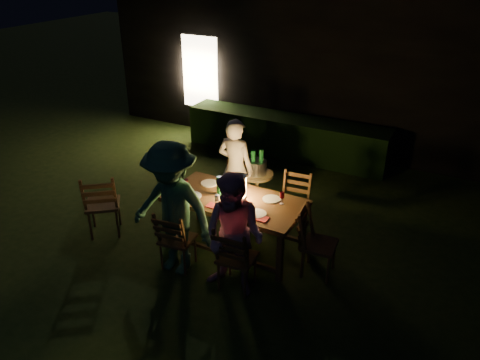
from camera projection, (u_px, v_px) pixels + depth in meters
The scene contains 29 objects.
garden_envelope at pixel (348, 58), 10.77m from camera, with size 40.00×40.00×3.20m.
dining_table at pixel (235, 204), 6.44m from camera, with size 1.92×0.98×0.79m.
chair_near_left at pixel (178, 249), 6.22m from camera, with size 0.47×0.50×0.94m.
chair_near_right at pixel (236, 268), 5.83m from camera, with size 0.47×0.50×0.98m.
chair_far_left at pixel (234, 200), 7.43m from camera, with size 0.44×0.47×0.91m.
chair_far_right at pixel (292, 215), 7.00m from camera, with size 0.47×0.50×0.95m.
chair_end at pixel (317, 254), 6.10m from camera, with size 0.51×0.47×0.98m.
chair_spare at pixel (104, 214), 6.94m from camera, with size 0.69×0.69×1.07m.
person_house_side at pixel (235, 169), 7.23m from camera, with size 0.59×0.39×1.62m, color beige.
person_opp_right at pixel (234, 236), 5.57m from camera, with size 0.78×0.61×1.60m, color #C889A8.
person_opp_left at pixel (172, 210), 5.90m from camera, with size 1.18×0.68×1.83m, color #33664C.
lantern at pixel (240, 188), 6.35m from camera, with size 0.16×0.16×0.35m.
plate_far_left at pixel (209, 183), 6.81m from camera, with size 0.25×0.25×0.01m, color white.
plate_near_left at pixel (193, 196), 6.47m from camera, with size 0.25×0.25×0.01m, color white.
plate_far_right at pixel (271, 199), 6.38m from camera, with size 0.25×0.25×0.01m, color white.
plate_near_right at pixel (257, 214), 6.04m from camera, with size 0.25×0.25×0.01m, color white.
wineglass_a at pixel (226, 180), 6.71m from camera, with size 0.06×0.06×0.18m, color #59070F, non-canonical shape.
wineglass_b at pixel (186, 185), 6.58m from camera, with size 0.06×0.06×0.18m, color #59070F, non-canonical shape.
wineglass_c at pixel (245, 207), 6.02m from camera, with size 0.06×0.06×0.18m, color #59070F, non-canonical shape.
wineglass_d at pixel (282, 198), 6.24m from camera, with size 0.06×0.06×0.18m, color #59070F, non-canonical shape.
wineglass_e at pixel (217, 201), 6.17m from camera, with size 0.06×0.06×0.18m, color silver, non-canonical shape.
bottle_table at pixel (219, 186), 6.45m from camera, with size 0.07×0.07×0.28m, color #0F471E.
napkin_left at pixel (213, 206), 6.22m from camera, with size 0.18×0.14×0.01m, color red.
napkin_right at pixel (261, 219), 5.93m from camera, with size 0.18×0.14×0.01m, color red.
phone at pixel (185, 197), 6.44m from camera, with size 0.14×0.07×0.01m, color black.
side_table at pixel (257, 178), 7.37m from camera, with size 0.52×0.52×0.70m.
ice_bucket at pixel (257, 167), 7.28m from camera, with size 0.30×0.30×0.22m, color #A5A8AD.
bottle_bucket_a at pixel (253, 165), 7.25m from camera, with size 0.07×0.07×0.32m, color #0F471E.
bottle_bucket_b at pixel (261, 164), 7.27m from camera, with size 0.07×0.07×0.32m, color #0F471E.
Camera 1 is at (2.84, -4.64, 3.90)m, focal length 35.00 mm.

